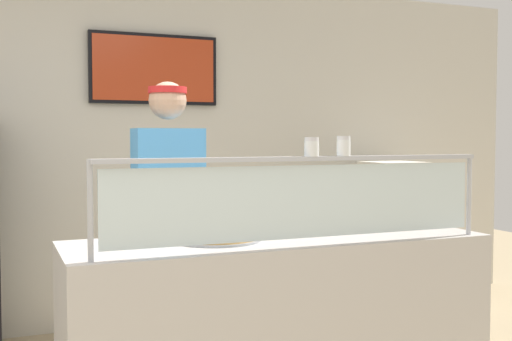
{
  "coord_description": "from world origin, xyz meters",
  "views": [
    {
      "loc": [
        -0.24,
        -2.5,
        1.45
      ],
      "look_at": [
        0.94,
        0.36,
        1.29
      ],
      "focal_mm": 44.25,
      "sensor_mm": 36.0,
      "label": 1
    }
  ],
  "objects_px": {
    "worker_figure": "(169,217)",
    "pizza_server": "(225,233)",
    "pizza_box_stack": "(393,181)",
    "pizza_tray": "(217,237)",
    "parmesan_shaker": "(312,148)",
    "pepper_flake_shaker": "(344,147)"
  },
  "relations": [
    {
      "from": "pepper_flake_shaker",
      "to": "worker_figure",
      "type": "height_order",
      "value": "worker_figure"
    },
    {
      "from": "pepper_flake_shaker",
      "to": "worker_figure",
      "type": "distance_m",
      "value": 1.13
    },
    {
      "from": "pizza_tray",
      "to": "pizza_server",
      "type": "height_order",
      "value": "pizza_server"
    },
    {
      "from": "pizza_server",
      "to": "pizza_box_stack",
      "type": "xyz_separation_m",
      "value": [
        2.03,
        1.52,
        0.1
      ]
    },
    {
      "from": "worker_figure",
      "to": "pizza_server",
      "type": "bearing_deg",
      "value": -77.89
    },
    {
      "from": "pizza_tray",
      "to": "parmesan_shaker",
      "type": "height_order",
      "value": "parmesan_shaker"
    },
    {
      "from": "worker_figure",
      "to": "pizza_box_stack",
      "type": "bearing_deg",
      "value": 23.78
    },
    {
      "from": "parmesan_shaker",
      "to": "pepper_flake_shaker",
      "type": "xyz_separation_m",
      "value": [
        0.17,
        0.0,
        0.0
      ]
    },
    {
      "from": "pizza_box_stack",
      "to": "worker_figure",
      "type": "bearing_deg",
      "value": -156.22
    },
    {
      "from": "pizza_tray",
      "to": "pizza_box_stack",
      "type": "distance_m",
      "value": 2.55
    },
    {
      "from": "pizza_box_stack",
      "to": "parmesan_shaker",
      "type": "bearing_deg",
      "value": -133.26
    },
    {
      "from": "parmesan_shaker",
      "to": "pizza_box_stack",
      "type": "distance_m",
      "value": 2.51
    },
    {
      "from": "pizza_tray",
      "to": "pizza_server",
      "type": "distance_m",
      "value": 0.05
    },
    {
      "from": "pizza_tray",
      "to": "pizza_server",
      "type": "xyz_separation_m",
      "value": [
        0.03,
        -0.02,
        0.02
      ]
    },
    {
      "from": "parmesan_shaker",
      "to": "pepper_flake_shaker",
      "type": "bearing_deg",
      "value": 0.0
    },
    {
      "from": "pizza_tray",
      "to": "pizza_box_stack",
      "type": "xyz_separation_m",
      "value": [
        2.06,
        1.5,
        0.13
      ]
    },
    {
      "from": "pizza_box_stack",
      "to": "pizza_tray",
      "type": "bearing_deg",
      "value": -143.91
    },
    {
      "from": "pizza_tray",
      "to": "parmesan_shaker",
      "type": "distance_m",
      "value": 0.64
    },
    {
      "from": "pizza_tray",
      "to": "pizza_box_stack",
      "type": "bearing_deg",
      "value": 36.09
    },
    {
      "from": "pizza_tray",
      "to": "pepper_flake_shaker",
      "type": "distance_m",
      "value": 0.75
    },
    {
      "from": "parmesan_shaker",
      "to": "pizza_box_stack",
      "type": "relative_size",
      "value": 0.18
    },
    {
      "from": "parmesan_shaker",
      "to": "pizza_box_stack",
      "type": "bearing_deg",
      "value": 46.74
    }
  ]
}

